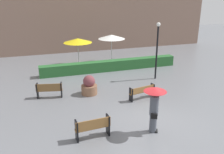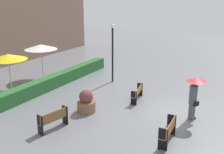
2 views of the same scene
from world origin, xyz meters
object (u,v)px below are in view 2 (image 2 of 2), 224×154
Objects in this scene: lamp_post at (113,47)px; pedestrian_with_umbrella at (194,93)px; bench_near_left at (168,130)px; patio_umbrella_white at (41,47)px; planter_pot at (86,102)px; patio_umbrella_yellow at (8,57)px; bench_mid_center at (138,92)px; bench_far_left at (54,119)px.

pedestrian_with_umbrella is at bearing -118.51° from lamp_post.
patio_umbrella_white reaches higher than bench_near_left.
planter_pot is (-1.72, 5.05, -0.87)m from pedestrian_with_umbrella.
patio_umbrella_white reaches higher than pedestrian_with_umbrella.
patio_umbrella_yellow is at bearing 179.67° from patio_umbrella_white.
patio_umbrella_yellow is (-2.24, 7.82, 1.67)m from bench_mid_center.
bench_mid_center is 1.39× the size of planter_pot.
patio_umbrella_yellow is (-1.20, 11.19, 0.77)m from pedestrian_with_umbrella.
lamp_post reaches higher than bench_near_left.
patio_umbrella_yellow reaches higher than pedestrian_with_umbrella.
bench_far_left is 6.80m from patio_umbrella_yellow.
bench_near_left is 4.75m from bench_mid_center.
bench_far_left is at bearing 175.46° from planter_pot.
bench_mid_center is 4.29m from lamp_post.
patio_umbrella_white reaches higher than bench_far_left.
lamp_post is (6.08, 5.97, 1.90)m from bench_near_left.
patio_umbrella_white is (0.66, 7.80, 1.82)m from bench_mid_center.
patio_umbrella_white is at bearing 109.87° from lamp_post.
pedestrian_with_umbrella is 0.86× the size of patio_umbrella_white.
patio_umbrella_white is at bearing 81.38° from pedestrian_with_umbrella.
bench_near_left is 11.78m from patio_umbrella_white.
bench_near_left is 2.79m from pedestrian_with_umbrella.
bench_near_left is 0.92× the size of bench_mid_center.
bench_mid_center is at bearing -20.10° from bench_far_left.
planter_pot is (2.34, -0.19, -0.01)m from bench_far_left.
pedestrian_with_umbrella reaches higher than bench_far_left.
pedestrian_with_umbrella reaches higher than bench_mid_center.
patio_umbrella_white is (4.33, 10.81, 1.76)m from bench_near_left.
bench_near_left is at bearing -101.13° from planter_pot.
patio_umbrella_yellow is (0.51, 6.14, 1.64)m from planter_pot.
bench_mid_center is at bearing 72.87° from pedestrian_with_umbrella.
lamp_post reaches higher than patio_umbrella_yellow.
bench_mid_center is at bearing -129.01° from lamp_post.
pedestrian_with_umbrella is 11.28m from patio_umbrella_yellow.
patio_umbrella_yellow reaches higher than bench_mid_center.
planter_pot is 5.65m from lamp_post.
pedestrian_with_umbrella is at bearing -71.24° from planter_pot.
bench_mid_center is 0.71× the size of patio_umbrella_yellow.
patio_umbrella_white is at bearing 45.91° from bench_far_left.
lamp_post is at bearing 61.49° from pedestrian_with_umbrella.
bench_far_left is 0.62× the size of patio_umbrella_white.
bench_mid_center is at bearing -73.99° from patio_umbrella_yellow.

